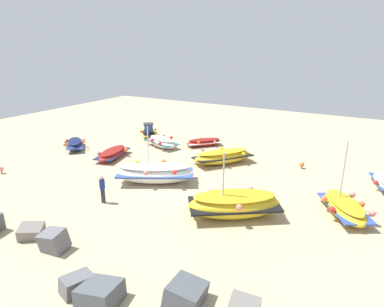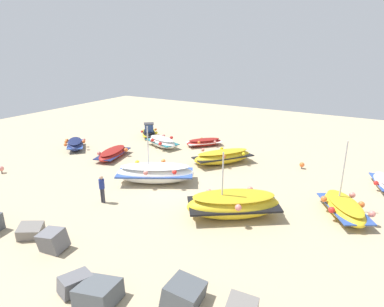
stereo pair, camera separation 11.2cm
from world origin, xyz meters
TOP-DOWN VIEW (x-y plane):
  - ground_plane at (0.00, 0.00)m, footprint 58.70×58.70m
  - fishing_boat_0 at (-1.35, -5.37)m, footprint 4.35×4.88m
  - fishing_boat_2 at (0.96, 0.28)m, footprint 5.50×4.28m
  - fishing_boat_3 at (-5.38, 1.92)m, footprint 5.23×4.50m
  - fishing_boat_4 at (5.24, -6.59)m, footprint 3.74×2.52m
  - fishing_boat_5 at (6.98, -2.10)m, footprint 2.41×3.97m
  - fishing_boat_6 at (2.10, -8.78)m, footprint 3.11×3.28m
  - fishing_boat_7 at (8.41, -8.84)m, footprint 2.92×3.20m
  - fishing_boat_8 at (-10.50, -1.14)m, footprint 3.26×4.05m
  - fishing_boat_9 at (11.54, -2.24)m, footprint 3.22×3.15m
  - person_walking at (1.83, 4.25)m, footprint 0.32×0.32m
  - breakwater_rocks at (-0.82, 9.27)m, footprint 27.23×3.03m
  - mooring_buoy_0 at (11.52, 4.48)m, footprint 0.37×0.37m
  - mooring_buoy_1 at (-6.94, -7.29)m, footprint 0.37×0.37m

SIDE VIEW (x-z plane):
  - ground_plane at x=0.00m, z-range 0.00..0.00m
  - mooring_buoy_1 at x=-6.94m, z-range 0.06..0.55m
  - mooring_buoy_0 at x=11.52m, z-range 0.07..0.61m
  - fishing_boat_6 at x=2.10m, z-range -0.01..0.71m
  - fishing_boat_5 at x=6.98m, z-range 0.01..0.73m
  - breakwater_rocks at x=-0.82m, z-range -0.22..1.00m
  - fishing_boat_9 at x=11.54m, z-range -0.01..0.89m
  - fishing_boat_7 at x=8.41m, z-range -0.27..1.19m
  - fishing_boat_8 at x=-10.50m, z-range -1.53..2.47m
  - fishing_boat_4 at x=5.24m, z-range 0.00..0.95m
  - fishing_boat_0 at x=-1.35m, z-range -0.02..1.13m
  - fishing_boat_2 at x=0.96m, z-range -1.27..2.63m
  - fishing_boat_3 at x=-5.38m, z-range -1.13..2.55m
  - person_walking at x=1.83m, z-range 0.13..1.82m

